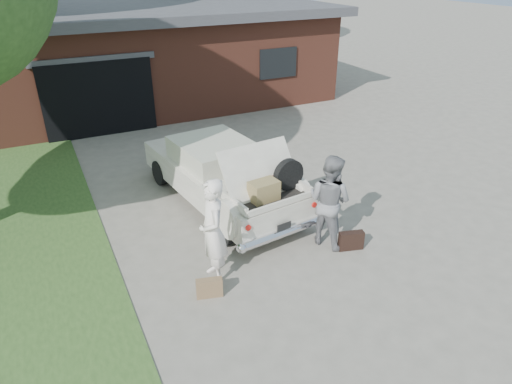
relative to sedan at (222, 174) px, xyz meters
name	(u,v)px	position (x,y,z in m)	size (l,w,h in m)	color
ground	(271,260)	(-0.09, -2.43, -0.68)	(90.00, 90.00, 0.00)	gray
house	(150,52)	(0.89, 9.04, 0.99)	(12.80, 7.80, 3.30)	brown
sedan	(222,174)	(0.00, 0.00, 0.00)	(2.33, 4.79, 1.75)	silver
woman_left	(213,232)	(-1.16, -2.44, 0.23)	(0.66, 0.44, 1.82)	white
woman_right	(329,201)	(1.14, -2.36, 0.21)	(0.86, 0.67, 1.77)	gray
suitcase_left	(209,288)	(-1.42, -2.85, -0.52)	(0.42, 0.13, 0.32)	olive
suitcase_right	(351,241)	(1.41, -2.77, -0.50)	(0.46, 0.15, 0.36)	black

